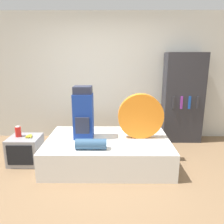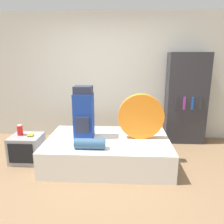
{
  "view_description": "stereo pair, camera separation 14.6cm",
  "coord_description": "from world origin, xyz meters",
  "px_view_note": "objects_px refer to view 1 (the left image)",
  "views": [
    {
      "loc": [
        0.18,
        -2.71,
        1.72
      ],
      "look_at": [
        0.16,
        0.63,
        0.87
      ],
      "focal_mm": 35.0,
      "sensor_mm": 36.0,
      "label": 1
    },
    {
      "loc": [
        0.33,
        -2.71,
        1.72
      ],
      "look_at": [
        0.16,
        0.63,
        0.87
      ],
      "focal_mm": 35.0,
      "sensor_mm": 36.0,
      "label": 2
    }
  ],
  "objects_px": {
    "tent_bag": "(141,116)",
    "canister": "(18,132)",
    "bookshelf": "(183,98)",
    "television": "(25,150)",
    "sleeping_roll": "(91,144)",
    "backpack": "(83,113)"
  },
  "relations": [
    {
      "from": "tent_bag",
      "to": "canister",
      "type": "xyz_separation_m",
      "value": [
        -2.0,
        -0.04,
        -0.25
      ]
    },
    {
      "from": "bookshelf",
      "to": "television",
      "type": "bearing_deg",
      "value": -159.73
    },
    {
      "from": "sleeping_roll",
      "to": "television",
      "type": "relative_size",
      "value": 0.9
    },
    {
      "from": "television",
      "to": "bookshelf",
      "type": "distance_m",
      "value": 3.13
    },
    {
      "from": "television",
      "to": "canister",
      "type": "distance_m",
      "value": 0.33
    },
    {
      "from": "television",
      "to": "bookshelf",
      "type": "bearing_deg",
      "value": 20.27
    },
    {
      "from": "television",
      "to": "canister",
      "type": "relative_size",
      "value": 2.84
    },
    {
      "from": "tent_bag",
      "to": "television",
      "type": "xyz_separation_m",
      "value": [
        -1.89,
        -0.08,
        -0.56
      ]
    },
    {
      "from": "television",
      "to": "sleeping_roll",
      "type": "bearing_deg",
      "value": -19.18
    },
    {
      "from": "backpack",
      "to": "television",
      "type": "xyz_separation_m",
      "value": [
        -0.97,
        -0.07,
        -0.61
      ]
    },
    {
      "from": "backpack",
      "to": "tent_bag",
      "type": "bearing_deg",
      "value": 0.41
    },
    {
      "from": "sleeping_roll",
      "to": "bookshelf",
      "type": "distance_m",
      "value": 2.3
    },
    {
      "from": "tent_bag",
      "to": "bookshelf",
      "type": "distance_m",
      "value": 1.39
    },
    {
      "from": "canister",
      "to": "bookshelf",
      "type": "xyz_separation_m",
      "value": [
        2.97,
        1.02,
        0.37
      ]
    },
    {
      "from": "tent_bag",
      "to": "sleeping_roll",
      "type": "bearing_deg",
      "value": -148.33
    },
    {
      "from": "sleeping_roll",
      "to": "canister",
      "type": "distance_m",
      "value": 1.31
    },
    {
      "from": "backpack",
      "to": "television",
      "type": "bearing_deg",
      "value": -175.86
    },
    {
      "from": "backpack",
      "to": "sleeping_roll",
      "type": "xyz_separation_m",
      "value": [
        0.16,
        -0.46,
        -0.34
      ]
    },
    {
      "from": "backpack",
      "to": "bookshelf",
      "type": "bearing_deg",
      "value": 27.52
    },
    {
      "from": "television",
      "to": "tent_bag",
      "type": "bearing_deg",
      "value": 2.32
    },
    {
      "from": "backpack",
      "to": "bookshelf",
      "type": "height_order",
      "value": "bookshelf"
    },
    {
      "from": "backpack",
      "to": "sleeping_roll",
      "type": "relative_size",
      "value": 1.9
    }
  ]
}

